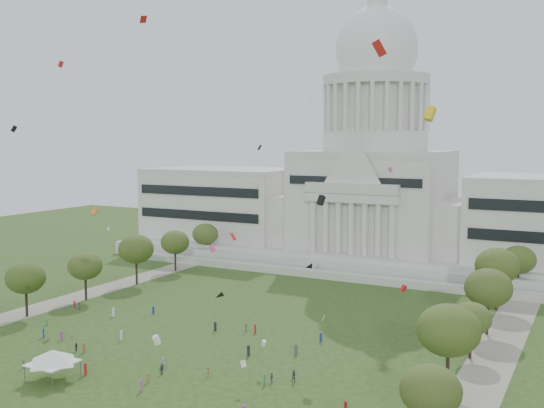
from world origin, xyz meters
TOP-DOWN VIEW (x-y plane):
  - ground at (0.00, 0.00)m, footprint 400.00×400.00m
  - capitol at (0.00, 113.59)m, footprint 160.00×64.50m
  - path_left at (-48.00, 30.00)m, footprint 8.00×160.00m
  - path_right at (48.00, 30.00)m, footprint 8.00×160.00m
  - row_tree_r_1 at (46.22, -1.75)m, footprint 7.58×7.58m
  - row_tree_l_2 at (-45.04, 17.30)m, footprint 8.42×8.42m
  - row_tree_r_2 at (44.17, 17.44)m, footprint 9.55×9.55m
  - row_tree_l_3 at (-44.09, 33.92)m, footprint 8.12×8.12m
  - row_tree_r_3 at (44.40, 34.48)m, footprint 7.01×7.01m
  - row_tree_l_4 at (-44.08, 52.42)m, footprint 9.29×9.29m
  - row_tree_r_4 at (44.76, 50.04)m, footprint 9.19×9.19m
  - row_tree_l_5 at (-45.22, 71.01)m, footprint 8.33×8.33m
  - row_tree_r_5 at (43.49, 70.19)m, footprint 9.82×9.82m
  - row_tree_l_6 at (-46.87, 89.14)m, footprint 8.19×8.19m
  - row_tree_r_6 at (45.96, 88.13)m, footprint 8.42×8.42m
  - event_tent at (-12.33, -6.33)m, footprint 9.07×9.07m
  - person_0 at (33.18, 3.78)m, footprint 0.86×0.98m
  - person_2 at (21.94, 10.64)m, footprint 1.09×1.04m
  - person_3 at (8.51, 6.47)m, footprint 0.91×1.18m
  - person_4 at (1.42, 3.67)m, footprint 0.72×1.10m
  - person_5 at (-0.05, 5.91)m, footprint 1.76×1.70m
  - person_8 at (-19.20, 5.67)m, footprint 0.83×0.65m
  - person_10 at (18.87, 8.85)m, footprint 0.50×0.91m
  - distant_crowd at (-11.56, 14.60)m, footprint 60.14×37.54m
  - kite_swarm at (-0.26, 8.91)m, footprint 84.46×101.61m

SIDE VIEW (x-z plane):
  - ground at x=0.00m, z-range 0.00..0.00m
  - path_left at x=-48.00m, z-range 0.00..0.04m
  - path_right at x=48.00m, z-range 0.00..0.04m
  - person_8 at x=-19.20m, z-range 0.00..1.50m
  - person_10 at x=18.87m, z-range 0.00..1.56m
  - person_3 at x=8.51m, z-range 0.00..1.63m
  - person_0 at x=33.18m, z-range 0.00..1.69m
  - person_4 at x=1.42m, z-range 0.00..1.74m
  - distant_crowd at x=-11.56m, z-range -0.10..1.85m
  - person_5 at x=-0.05m, z-range 0.00..1.89m
  - person_2 at x=21.94m, z-range 0.00..1.93m
  - event_tent at x=-12.33m, z-range 1.38..6.38m
  - row_tree_r_3 at x=44.40m, z-range 2.09..12.07m
  - row_tree_r_1 at x=46.22m, z-range 2.27..13.04m
  - row_tree_l_3 at x=-44.09m, z-range 2.43..13.98m
  - row_tree_l_6 at x=-46.87m, z-range 2.45..14.09m
  - row_tree_l_5 at x=-45.22m, z-range 2.49..14.34m
  - row_tree_r_6 at x=45.96m, z-range 2.52..14.49m
  - row_tree_l_2 at x=-45.04m, z-range 2.52..14.49m
  - row_tree_r_4 at x=44.76m, z-range 2.76..15.82m
  - row_tree_l_4 at x=-44.08m, z-range 2.79..16.00m
  - row_tree_r_2 at x=44.17m, z-range 2.87..16.45m
  - row_tree_r_5 at x=43.49m, z-range 2.95..16.91m
  - capitol at x=0.00m, z-range -23.35..67.95m
  - kite_swarm at x=-0.26m, z-range -5.80..59.18m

